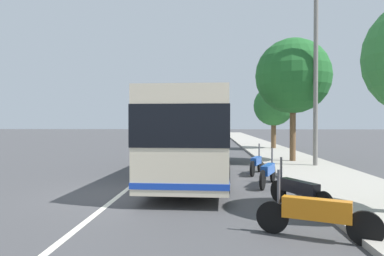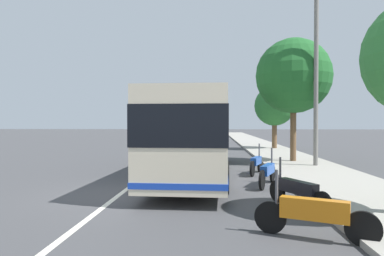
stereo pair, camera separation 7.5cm
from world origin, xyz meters
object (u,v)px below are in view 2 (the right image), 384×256
object	(u,v)px
utility_pole	(316,80)
car_side_street	(178,132)
motorcycle_nearest_curb	(314,214)
car_behind_bus	(202,140)
motorcycle_far_end	(268,172)
motorcycle_mid_row	(298,191)
motorcycle_angled	(256,163)
car_oncoming	(210,136)
car_far_distant	(169,134)
roadside_tree_far_block	(275,106)
roadside_tree_mid_block	(293,76)
coach_bus	(197,132)

from	to	relation	value
utility_pole	car_side_street	bearing A→B (deg)	16.20
motorcycle_nearest_curb	car_behind_bus	bearing A→B (deg)	-59.61
motorcycle_far_end	car_side_street	bearing A→B (deg)	31.06
motorcycle_nearest_curb	motorcycle_mid_row	size ratio (longest dim) A/B	1.03
motorcycle_angled	utility_pole	bearing A→B (deg)	-36.08
car_oncoming	utility_pole	bearing A→B (deg)	-171.49
motorcycle_nearest_curb	car_far_distant	xyz separation A→B (m)	(38.32, 7.68, 0.21)
car_behind_bus	roadside_tree_far_block	world-z (taller)	roadside_tree_far_block
motorcycle_mid_row	car_behind_bus	bearing A→B (deg)	-18.70
motorcycle_far_end	roadside_tree_mid_block	distance (m)	8.39
car_behind_bus	motorcycle_far_end	bearing A→B (deg)	-173.41
motorcycle_far_end	car_oncoming	size ratio (longest dim) A/B	0.53
car_far_distant	roadside_tree_mid_block	world-z (taller)	roadside_tree_mid_block
motorcycle_angled	roadside_tree_far_block	xyz separation A→B (m)	(13.64, -3.13, 3.08)
motorcycle_mid_row	motorcycle_angled	world-z (taller)	motorcycle_angled
motorcycle_nearest_curb	car_far_distant	size ratio (longest dim) A/B	0.46
coach_bus	car_behind_bus	distance (m)	15.63
motorcycle_nearest_curb	car_side_street	bearing A→B (deg)	-57.54
car_side_street	roadside_tree_far_block	distance (m)	26.26
motorcycle_far_end	car_behind_bus	xyz separation A→B (m)	(18.03, 2.87, 0.25)
roadside_tree_far_block	car_side_street	bearing A→B (deg)	23.33
motorcycle_mid_row	roadside_tree_far_block	size ratio (longest dim) A/B	0.39
motorcycle_nearest_curb	car_behind_bus	world-z (taller)	car_behind_bus
car_behind_bus	roadside_tree_far_block	bearing A→B (deg)	-108.00
utility_pole	coach_bus	bearing A→B (deg)	113.56
utility_pole	car_far_distant	bearing A→B (deg)	21.03
motorcycle_nearest_curb	car_oncoming	xyz separation A→B (m)	(34.21, 2.31, 0.19)
motorcycle_angled	car_side_street	xyz separation A→B (m)	(37.62, 7.21, 0.26)
car_oncoming	roadside_tree_mid_block	bearing A→B (deg)	-171.95
motorcycle_far_end	car_far_distant	world-z (taller)	car_far_distant
motorcycle_nearest_curb	roadside_tree_far_block	bearing A→B (deg)	-74.53
motorcycle_nearest_curb	car_far_distant	bearing A→B (deg)	-55.18
coach_bus	car_far_distant	distance (m)	30.80
motorcycle_angled	car_oncoming	bearing A→B (deg)	24.20
coach_bus	motorcycle_angled	size ratio (longest dim) A/B	6.12
car_far_distant	utility_pole	distance (m)	30.11
motorcycle_nearest_curb	car_oncoming	distance (m)	34.29
motorcycle_mid_row	car_far_distant	bearing A→B (deg)	-14.61
car_behind_bus	car_oncoming	distance (m)	10.66
car_side_street	roadside_tree_mid_block	world-z (taller)	roadside_tree_mid_block
coach_bus	motorcycle_mid_row	world-z (taller)	coach_bus
coach_bus	roadside_tree_mid_block	bearing A→B (deg)	-46.49
car_side_street	utility_pole	world-z (taller)	utility_pole
car_side_street	car_oncoming	xyz separation A→B (m)	(-11.67, -4.94, -0.05)
motorcycle_mid_row	roadside_tree_far_block	distance (m)	20.01
motorcycle_far_end	motorcycle_angled	size ratio (longest dim) A/B	1.10
motorcycle_nearest_curb	roadside_tree_mid_block	size ratio (longest dim) A/B	0.32
motorcycle_far_end	motorcycle_angled	xyz separation A→B (m)	(2.73, 0.06, -0.01)
car_far_distant	car_oncoming	xyz separation A→B (m)	(-4.11, -5.37, -0.02)
motorcycle_far_end	motorcycle_angled	bearing A→B (deg)	22.03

